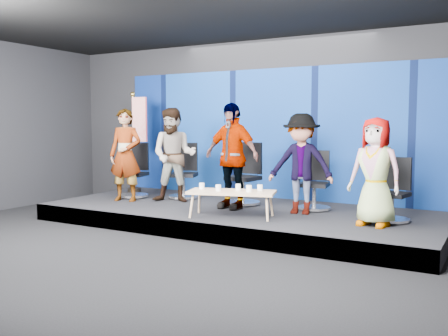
{
  "coord_description": "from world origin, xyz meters",
  "views": [
    {
      "loc": [
        4.13,
        -5.31,
        1.8
      ],
      "look_at": [
        -0.25,
        2.4,
        1.01
      ],
      "focal_mm": 40.0,
      "sensor_mm": 36.0,
      "label": 1
    }
  ],
  "objects_px": {
    "panelist_a": "(125,155)",
    "coffee_table": "(232,193)",
    "mug_c": "(238,187)",
    "panelist_b": "(174,155)",
    "mug_a": "(202,186)",
    "mug_d": "(249,189)",
    "chair_a": "(134,179)",
    "mug_b": "(218,188)",
    "flag_stand": "(137,139)",
    "panelist_e": "(375,172)",
    "chair_c": "(245,184)",
    "chair_e": "(393,200)",
    "chair_b": "(184,180)",
    "panelist_c": "(231,156)",
    "chair_d": "(315,190)",
    "panelist_d": "(301,164)",
    "mug_e": "(260,188)"
  },
  "relations": [
    {
      "from": "coffee_table",
      "to": "flag_stand",
      "type": "relative_size",
      "value": 0.68
    },
    {
      "from": "panelist_b",
      "to": "mug_c",
      "type": "distance_m",
      "value": 1.95
    },
    {
      "from": "panelist_b",
      "to": "mug_a",
      "type": "relative_size",
      "value": 17.69
    },
    {
      "from": "panelist_b",
      "to": "mug_d",
      "type": "relative_size",
      "value": 16.75
    },
    {
      "from": "panelist_d",
      "to": "mug_a",
      "type": "distance_m",
      "value": 1.69
    },
    {
      "from": "chair_b",
      "to": "flag_stand",
      "type": "xyz_separation_m",
      "value": [
        -1.36,
        0.2,
        0.79
      ]
    },
    {
      "from": "panelist_a",
      "to": "mug_e",
      "type": "xyz_separation_m",
      "value": [
        3.01,
        -0.28,
        -0.42
      ]
    },
    {
      "from": "chair_a",
      "to": "panelist_e",
      "type": "distance_m",
      "value": 4.98
    },
    {
      "from": "chair_a",
      "to": "mug_b",
      "type": "relative_size",
      "value": 10.72
    },
    {
      "from": "panelist_a",
      "to": "panelist_b",
      "type": "relative_size",
      "value": 0.99
    },
    {
      "from": "coffee_table",
      "to": "mug_a",
      "type": "height_order",
      "value": "mug_a"
    },
    {
      "from": "panelist_e",
      "to": "chair_c",
      "type": "bearing_deg",
      "value": 172.97
    },
    {
      "from": "chair_e",
      "to": "chair_a",
      "type": "bearing_deg",
      "value": -170.1
    },
    {
      "from": "chair_e",
      "to": "mug_c",
      "type": "distance_m",
      "value": 2.42
    },
    {
      "from": "mug_d",
      "to": "flag_stand",
      "type": "height_order",
      "value": "flag_stand"
    },
    {
      "from": "chair_b",
      "to": "chair_d",
      "type": "xyz_separation_m",
      "value": [
        2.75,
        0.01,
        -0.03
      ]
    },
    {
      "from": "chair_e",
      "to": "mug_c",
      "type": "bearing_deg",
      "value": -150.51
    },
    {
      "from": "mug_c",
      "to": "panelist_b",
      "type": "bearing_deg",
      "value": 158.0
    },
    {
      "from": "panelist_b",
      "to": "mug_d",
      "type": "xyz_separation_m",
      "value": [
        2.01,
        -0.81,
        -0.42
      ]
    },
    {
      "from": "mug_a",
      "to": "mug_d",
      "type": "distance_m",
      "value": 0.84
    },
    {
      "from": "panelist_d",
      "to": "mug_d",
      "type": "height_order",
      "value": "panelist_d"
    },
    {
      "from": "panelist_a",
      "to": "chair_d",
      "type": "bearing_deg",
      "value": -0.11
    },
    {
      "from": "panelist_b",
      "to": "panelist_e",
      "type": "bearing_deg",
      "value": -26.03
    },
    {
      "from": "chair_b",
      "to": "chair_d",
      "type": "height_order",
      "value": "chair_b"
    },
    {
      "from": "mug_a",
      "to": "flag_stand",
      "type": "xyz_separation_m",
      "value": [
        -2.65,
        1.59,
        0.68
      ]
    },
    {
      "from": "panelist_b",
      "to": "chair_c",
      "type": "xyz_separation_m",
      "value": [
        1.31,
        0.41,
        -0.52
      ]
    },
    {
      "from": "panelist_c",
      "to": "mug_e",
      "type": "relative_size",
      "value": 18.0
    },
    {
      "from": "chair_a",
      "to": "mug_a",
      "type": "relative_size",
      "value": 10.85
    },
    {
      "from": "panelist_e",
      "to": "coffee_table",
      "type": "xyz_separation_m",
      "value": [
        -2.15,
        -0.45,
        -0.41
      ]
    },
    {
      "from": "panelist_c",
      "to": "mug_a",
      "type": "relative_size",
      "value": 18.32
    },
    {
      "from": "mug_d",
      "to": "mug_e",
      "type": "height_order",
      "value": "mug_d"
    },
    {
      "from": "panelist_d",
      "to": "chair_e",
      "type": "bearing_deg",
      "value": -5.47
    },
    {
      "from": "chair_a",
      "to": "chair_b",
      "type": "distance_m",
      "value": 1.04
    },
    {
      "from": "chair_b",
      "to": "chair_c",
      "type": "bearing_deg",
      "value": -23.97
    },
    {
      "from": "coffee_table",
      "to": "mug_c",
      "type": "xyz_separation_m",
      "value": [
        0.05,
        0.12,
        0.08
      ]
    },
    {
      "from": "mug_d",
      "to": "chair_b",
      "type": "bearing_deg",
      "value": 148.31
    },
    {
      "from": "chair_a",
      "to": "flag_stand",
      "type": "bearing_deg",
      "value": 109.7
    },
    {
      "from": "panelist_b",
      "to": "chair_c",
      "type": "relative_size",
      "value": 1.56
    },
    {
      "from": "chair_e",
      "to": "flag_stand",
      "type": "bearing_deg",
      "value": -176.2
    },
    {
      "from": "chair_e",
      "to": "mug_d",
      "type": "relative_size",
      "value": 9.16
    },
    {
      "from": "coffee_table",
      "to": "mug_b",
      "type": "relative_size",
      "value": 14.49
    },
    {
      "from": "mug_b",
      "to": "mug_d",
      "type": "xyz_separation_m",
      "value": [
        0.47,
        0.15,
        0.0
      ]
    },
    {
      "from": "chair_c",
      "to": "panelist_c",
      "type": "distance_m",
      "value": 0.75
    },
    {
      "from": "panelist_a",
      "to": "coffee_table",
      "type": "xyz_separation_m",
      "value": [
        2.6,
        -0.47,
        -0.5
      ]
    },
    {
      "from": "chair_b",
      "to": "mug_b",
      "type": "height_order",
      "value": "chair_b"
    },
    {
      "from": "chair_b",
      "to": "mug_c",
      "type": "height_order",
      "value": "chair_b"
    },
    {
      "from": "panelist_c",
      "to": "coffee_table",
      "type": "xyz_separation_m",
      "value": [
        0.41,
        -0.73,
        -0.54
      ]
    },
    {
      "from": "panelist_d",
      "to": "flag_stand",
      "type": "relative_size",
      "value": 0.76
    },
    {
      "from": "chair_c",
      "to": "flag_stand",
      "type": "distance_m",
      "value": 2.9
    },
    {
      "from": "chair_e",
      "to": "mug_c",
      "type": "xyz_separation_m",
      "value": [
        -2.28,
        -0.8,
        0.15
      ]
    }
  ]
}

